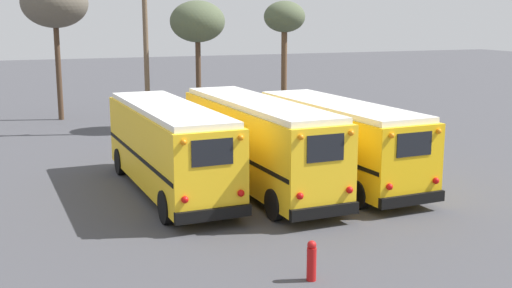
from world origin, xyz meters
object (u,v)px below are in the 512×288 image
at_px(school_bus_1, 257,141).
at_px(bare_tree_2, 284,20).
at_px(utility_pole, 146,45).
at_px(bare_tree_1, 55,4).
at_px(school_bus_0, 169,145).
at_px(bare_tree_0, 198,23).
at_px(fire_hydrant, 312,260).
at_px(school_bus_2, 337,139).

height_order(school_bus_1, bare_tree_2, bare_tree_2).
height_order(utility_pole, bare_tree_1, utility_pole).
height_order(school_bus_0, bare_tree_0, bare_tree_0).
xyz_separation_m(utility_pole, fire_hydrant, (-0.71, -21.55, -4.37)).
relative_size(school_bus_2, bare_tree_1, 1.11).
height_order(school_bus_0, bare_tree_2, bare_tree_2).
xyz_separation_m(school_bus_2, bare_tree_0, (-1.57, 13.44, 4.35)).
xyz_separation_m(school_bus_1, utility_pole, (-1.31, 12.93, 3.07)).
xyz_separation_m(utility_pole, bare_tree_1, (-4.06, 6.92, 2.28)).
distance_m(school_bus_0, bare_tree_1, 20.13).
bearing_deg(school_bus_0, utility_pole, 81.04).
bearing_deg(utility_pole, bare_tree_0, 3.71).
distance_m(school_bus_2, bare_tree_0, 14.21).
distance_m(school_bus_1, bare_tree_2, 17.16).
xyz_separation_m(school_bus_2, bare_tree_1, (-8.63, 20.17, 5.46)).
relative_size(school_bus_0, utility_pole, 1.04).
bearing_deg(fire_hydrant, bare_tree_0, 80.32).
height_order(utility_pole, bare_tree_2, utility_pole).
relative_size(utility_pole, bare_tree_2, 1.28).
bearing_deg(bare_tree_1, school_bus_0, -83.74).
relative_size(school_bus_0, bare_tree_2, 1.34).
relative_size(school_bus_0, school_bus_1, 0.93).
distance_m(bare_tree_1, bare_tree_2, 14.12).
height_order(school_bus_2, bare_tree_0, bare_tree_0).
height_order(school_bus_1, fire_hydrant, school_bus_1).
bearing_deg(utility_pole, school_bus_0, -98.96).
bearing_deg(bare_tree_1, utility_pole, -59.60).
height_order(school_bus_2, bare_tree_1, bare_tree_1).
bearing_deg(utility_pole, school_bus_1, -84.21).
height_order(bare_tree_0, bare_tree_1, bare_tree_1).
bearing_deg(utility_pole, bare_tree_2, 10.96).
bearing_deg(fire_hydrant, bare_tree_1, 96.71).
bearing_deg(bare_tree_1, school_bus_2, -66.83).
bearing_deg(bare_tree_0, school_bus_2, -83.34).
relative_size(bare_tree_1, fire_hydrant, 8.46).
height_order(school_bus_1, utility_pole, utility_pole).
bearing_deg(bare_tree_1, school_bus_1, -74.86).
distance_m(utility_pole, bare_tree_2, 9.30).
relative_size(utility_pole, bare_tree_0, 1.29).
distance_m(utility_pole, bare_tree_0, 3.23).
relative_size(school_bus_1, bare_tree_2, 1.44).
distance_m(school_bus_2, utility_pole, 14.37).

